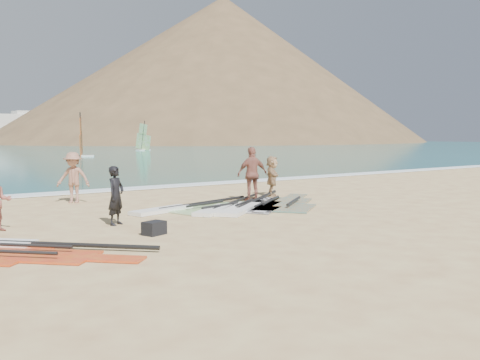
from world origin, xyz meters
TOP-DOWN VIEW (x-y plane):
  - ground at (0.00, 0.00)m, footprint 300.00×300.00m
  - surf_line at (0.00, 12.30)m, footprint 300.00×1.20m
  - headland_main at (85.00, 130.00)m, footprint 143.00×143.00m
  - headland_minor at (120.00, 140.00)m, footprint 70.00×70.00m
  - rig_grey at (-0.79, 4.54)m, footprint 5.01×3.83m
  - rig_green at (-2.09, 5.15)m, footprint 5.39×2.88m
  - rig_orange at (0.25, 4.43)m, footprint 6.14×4.88m
  - rig_red at (-8.30, 2.01)m, footprint 3.93×4.39m
  - gear_bag_near at (-5.14, 2.04)m, footprint 0.61×0.53m
  - person_wetsuit at (-5.31, 3.93)m, footprint 0.69×0.64m
  - beachgoer_mid at (-4.65, 9.22)m, footprint 1.34×1.25m
  - beachgoer_back at (0.78, 5.83)m, footprint 1.24×0.71m
  - beachgoer_right at (2.46, 6.73)m, footprint 1.27×1.45m
  - windsurfer_centre at (9.23, 47.12)m, footprint 2.72×2.97m
  - windsurfer_right at (24.36, 63.13)m, footprint 2.55×2.82m

SIDE VIEW (x-z plane):
  - ground at x=0.00m, z-range 0.00..0.00m
  - surf_line at x=0.00m, z-range -0.02..0.02m
  - headland_main at x=85.00m, z-range -22.50..22.50m
  - headland_minor at x=120.00m, z-range -14.00..14.00m
  - rig_red at x=-8.30m, z-range -0.05..0.15m
  - rig_grey at x=-0.79m, z-range -0.05..0.15m
  - rig_green at x=-2.09m, z-range -0.05..0.15m
  - rig_orange at x=0.25m, z-range -0.05..0.15m
  - gear_bag_near at x=-5.14m, z-range 0.00..0.33m
  - beachgoer_right at x=2.46m, z-range 0.00..1.59m
  - person_wetsuit at x=-5.31m, z-range 0.00..1.59m
  - beachgoer_mid at x=-4.65m, z-range 0.00..1.81m
  - beachgoer_back at x=0.78m, z-range 0.00..1.99m
  - windsurfer_right at x=24.36m, z-range -0.95..3.56m
  - windsurfer_centre at x=9.23m, z-range -1.04..3.79m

